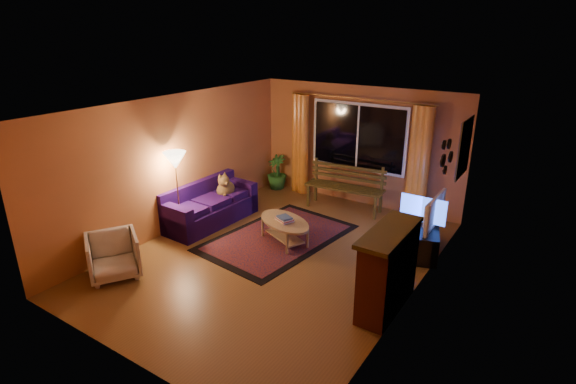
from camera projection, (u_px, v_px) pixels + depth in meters
The scene contains 22 objects.
floor at pixel (278, 256), 7.52m from camera, with size 4.50×6.00×0.02m, color brown.
ceiling at pixel (277, 106), 6.65m from camera, with size 4.50×6.00×0.02m, color white.
wall_back at pixel (359, 146), 9.44m from camera, with size 4.50×0.02×2.50m, color #C2723C.
wall_left at pixel (176, 163), 8.25m from camera, with size 0.02×6.00×2.50m, color #C2723C.
wall_right at pixel (418, 217), 5.92m from camera, with size 0.02×6.00×2.50m, color #C2723C.
window at pixel (358, 137), 9.32m from camera, with size 2.00×0.02×1.30m, color black.
curtain_rod at pixel (359, 99), 9.01m from camera, with size 0.03×0.03×3.20m, color #BF8C3F.
curtain_left at pixel (301, 144), 10.08m from camera, with size 0.36×0.36×2.24m, color orange.
curtain_right at pixel (419, 163), 8.69m from camera, with size 0.36×0.36×2.24m, color orange.
bench at pixel (344, 199), 9.34m from camera, with size 1.62×0.48×0.49m, color #403311.
potted_plant at pixel (277, 172), 10.52m from camera, with size 0.45×0.45×0.81m, color #235B1E.
sofa at pixel (209, 203), 8.68m from camera, with size 0.83×1.94×0.79m, color #210A45.
dog at pixel (226, 187), 8.92m from camera, with size 0.30×0.41×0.45m, color olive, non-canonical shape.
armchair at pixel (113, 254), 6.80m from camera, with size 0.72×0.68×0.74m, color beige.
floor_lamp at pixel (178, 194), 8.07m from camera, with size 0.26×0.26×1.57m, color #BF8C3F.
rug at pixel (278, 237), 8.16m from camera, with size 1.74×2.75×0.02m, color maroon.
coffee_table at pixel (285, 231), 7.91m from camera, with size 1.18×1.18×0.43m, color tan.
tv_console at pixel (426, 239), 7.58m from camera, with size 0.38×1.15×0.48m, color black.
television at pixel (429, 211), 7.40m from camera, with size 0.96×0.13×0.55m, color black.
fireplace at pixel (388, 272), 5.96m from camera, with size 0.40×1.20×1.10m, color maroon.
mirror_cluster at pixel (446, 154), 6.77m from camera, with size 0.06×0.60×0.56m, color black, non-canonical shape.
painting at pixel (464, 148), 7.72m from camera, with size 0.04×0.76×0.96m, color #D7540A.
Camera 1 is at (3.80, -5.49, 3.62)m, focal length 28.00 mm.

